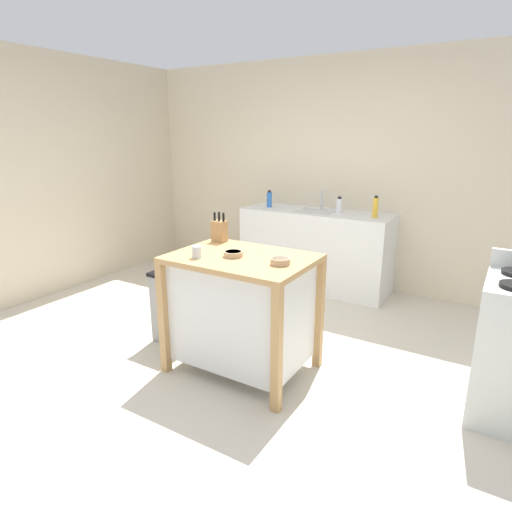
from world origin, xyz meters
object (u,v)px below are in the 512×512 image
bottle_hand_soap (269,199)px  bottle_dish_soap (339,205)px  kitchen_island (242,307)px  bowl_ceramic_small (280,261)px  trash_bin (175,307)px  knife_block (219,231)px  drinking_cup (197,252)px  bowl_stoneware_deep (233,254)px  bottle_spray_cleaner (375,207)px  sink_faucet (322,200)px

bottle_hand_soap → bottle_dish_soap: bearing=4.0°
kitchen_island → bottle_dish_soap: size_ratio=5.62×
bowl_ceramic_small → bottle_dish_soap: 2.10m
trash_bin → bottle_dish_soap: size_ratio=3.48×
knife_block → bottle_dish_soap: size_ratio=1.34×
drinking_cup → bottle_hand_soap: bearing=106.4°
bowl_stoneware_deep → trash_bin: bowl_stoneware_deep is taller
bottle_dish_soap → bottle_spray_cleaner: bottle_spray_cleaner is taller
knife_block → bowl_ceramic_small: bearing=-23.0°
kitchen_island → bottle_spray_cleaner: (0.39, 1.96, 0.51)m
trash_bin → bottle_dish_soap: bottle_dish_soap is taller
bowl_stoneware_deep → bottle_hand_soap: bottle_hand_soap is taller
drinking_cup → trash_bin: drinking_cup is taller
kitchen_island → bowl_ceramic_small: (0.34, -0.04, 0.42)m
kitchen_island → sink_faucet: sink_faucet is taller
knife_block → kitchen_island: bearing=-34.4°
knife_block → bottle_dish_soap: bearing=78.4°
bowl_ceramic_small → bottle_dish_soap: bottle_dish_soap is taller
bottle_dish_soap → bottle_spray_cleaner: bearing=-9.6°
sink_faucet → bottle_dish_soap: sink_faucet is taller
bowl_ceramic_small → sink_faucet: (-0.62, 2.19, 0.08)m
bottle_spray_cleaner → bottle_hand_soap: bottle_spray_cleaner is taller
bowl_stoneware_deep → kitchen_island: bearing=47.3°
bowl_stoneware_deep → drinking_cup: (-0.21, -0.16, 0.02)m
kitchen_island → bottle_hand_soap: bearing=114.2°
drinking_cup → bottle_hand_soap: size_ratio=0.42×
kitchen_island → sink_faucet: bearing=97.6°
bowl_stoneware_deep → sink_faucet: 2.21m
trash_bin → bowl_ceramic_small: bearing=-6.8°
kitchen_island → bottle_dish_soap: (-0.03, 2.03, 0.48)m
bowl_ceramic_small → trash_bin: size_ratio=0.21×
bottle_spray_cleaner → bottle_hand_soap: 1.28m
bowl_ceramic_small → bottle_spray_cleaner: (0.06, 2.00, 0.08)m
sink_faucet → bowl_ceramic_small: bearing=-74.1°
drinking_cup → bowl_stoneware_deep: bearing=37.8°
kitchen_island → bottle_spray_cleaner: size_ratio=4.39×
bottle_hand_soap → sink_faucet: bearing=16.8°
bowl_stoneware_deep → bottle_dish_soap: bottle_dish_soap is taller
sink_faucet → bottle_hand_soap: size_ratio=1.09×
kitchen_island → bottle_hand_soap: size_ratio=5.06×
sink_faucet → kitchen_island: bearing=-82.4°
kitchen_island → bowl_ceramic_small: bearing=-7.0°
drinking_cup → bottle_spray_cleaner: bearing=73.5°
bottle_dish_soap → trash_bin: bearing=-110.4°
drinking_cup → kitchen_island: bearing=39.6°
drinking_cup → bottle_dish_soap: bottle_dish_soap is taller
drinking_cup → bottle_dish_soap: 2.24m
bowl_ceramic_small → bottle_spray_cleaner: bearing=88.4°
bowl_stoneware_deep → bottle_dish_soap: 2.07m
sink_faucet → bottle_spray_cleaner: (0.68, -0.19, -0.00)m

